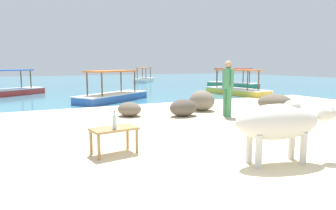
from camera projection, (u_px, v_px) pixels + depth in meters
sand_beach at (244, 162)px, 4.61m from camera, size 18.00×14.00×0.04m
water_surface at (68, 83)px, 24.25m from camera, size 60.00×36.00×0.03m
cow at (280, 122)px, 4.42m from camera, size 1.75×0.80×0.97m
low_bench_table at (114, 132)px, 4.93m from camera, size 0.82×0.55×0.45m
bottle at (115, 122)px, 4.82m from camera, size 0.07×0.07×0.30m
person_standing at (228, 84)px, 8.45m from camera, size 0.32×0.51×1.62m
shore_rock_large at (183, 108)px, 8.59m from camera, size 0.95×0.72×0.50m
shore_rock_medium at (275, 102)px, 9.66m from camera, size 1.42×1.42×0.54m
shore_rock_small at (129, 109)px, 8.59m from camera, size 0.88×0.93×0.41m
shore_rock_flat at (202, 101)px, 9.60m from camera, size 1.12×1.13×0.67m
boat_blue at (113, 94)px, 12.40m from camera, size 3.67×3.06×1.29m
boat_yellow at (237, 89)px, 15.04m from camera, size 1.56×3.78×1.29m
boat_red at (7, 90)px, 14.57m from camera, size 3.64×3.11×1.29m
boat_white at (144, 79)px, 26.25m from camera, size 2.96×3.71×1.29m
boat_green at (232, 83)px, 20.20m from camera, size 2.20×3.85×1.29m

